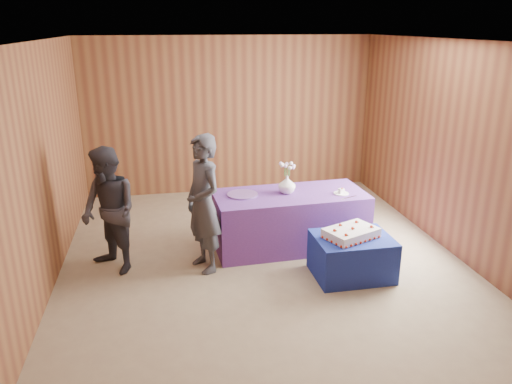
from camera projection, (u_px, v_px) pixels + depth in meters
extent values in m
plane|color=gray|center=(264.00, 263.00, 6.32)|extent=(6.00, 6.00, 0.00)
cube|color=brown|center=(230.00, 116.00, 8.68)|extent=(5.00, 0.04, 2.70)
cube|color=brown|center=(362.00, 283.00, 3.09)|extent=(5.00, 0.04, 2.70)
cube|color=brown|center=(40.00, 171.00, 5.45)|extent=(0.04, 6.00, 2.70)
cube|color=brown|center=(457.00, 150.00, 6.33)|extent=(0.04, 6.00, 2.70)
cube|color=white|center=(265.00, 41.00, 5.45)|extent=(5.00, 6.00, 0.04)
cube|color=navy|center=(352.00, 256.00, 5.93)|extent=(0.91, 0.71, 0.50)
cube|color=#68338E|center=(290.00, 220.00, 6.70)|extent=(2.04, 1.00, 0.75)
cube|color=white|center=(351.00, 233.00, 5.83)|extent=(0.70, 0.60, 0.11)
sphere|color=#B6250E|center=(344.00, 248.00, 5.53)|extent=(0.03, 0.03, 0.03)
sphere|color=#B6250E|center=(381.00, 236.00, 5.85)|extent=(0.03, 0.03, 0.03)
sphere|color=#B6250E|center=(320.00, 236.00, 5.85)|extent=(0.03, 0.03, 0.03)
sphere|color=#B6250E|center=(357.00, 225.00, 6.16)|extent=(0.03, 0.03, 0.03)
sphere|color=#B6250E|center=(346.00, 233.00, 5.64)|extent=(0.04, 0.04, 0.04)
cone|color=#135423|center=(348.00, 234.00, 5.65)|extent=(0.02, 0.03, 0.02)
sphere|color=#B6250E|center=(356.00, 222.00, 5.96)|extent=(0.04, 0.04, 0.04)
cone|color=#135423|center=(358.00, 223.00, 5.97)|extent=(0.02, 0.03, 0.02)
sphere|color=#B6250E|center=(351.00, 227.00, 5.81)|extent=(0.04, 0.04, 0.04)
cone|color=#135423|center=(353.00, 228.00, 5.82)|extent=(0.02, 0.03, 0.02)
imported|color=white|center=(287.00, 184.00, 6.56)|extent=(0.29, 0.29, 0.24)
cylinder|color=#316026|center=(290.00, 170.00, 6.51)|extent=(0.01, 0.01, 0.14)
sphere|color=#E1BDF5|center=(294.00, 165.00, 6.50)|extent=(0.05, 0.05, 0.05)
cylinder|color=#316026|center=(289.00, 170.00, 6.53)|extent=(0.01, 0.01, 0.14)
sphere|color=white|center=(291.00, 164.00, 6.54)|extent=(0.05, 0.05, 0.05)
cylinder|color=#316026|center=(287.00, 170.00, 6.54)|extent=(0.01, 0.01, 0.14)
sphere|color=#E1BDF5|center=(287.00, 164.00, 6.56)|extent=(0.05, 0.05, 0.05)
cylinder|color=#316026|center=(285.00, 170.00, 6.53)|extent=(0.01, 0.01, 0.14)
sphere|color=white|center=(283.00, 164.00, 6.54)|extent=(0.05, 0.05, 0.05)
cylinder|color=#316026|center=(285.00, 170.00, 6.51)|extent=(0.01, 0.01, 0.14)
sphere|color=#E1BDF5|center=(281.00, 165.00, 6.49)|extent=(0.05, 0.05, 0.05)
cylinder|color=#316026|center=(285.00, 171.00, 6.49)|extent=(0.01, 0.01, 0.14)
sphere|color=white|center=(282.00, 166.00, 6.44)|extent=(0.05, 0.05, 0.05)
cylinder|color=#316026|center=(286.00, 171.00, 6.47)|extent=(0.01, 0.01, 0.14)
sphere|color=#E1BDF5|center=(285.00, 167.00, 6.40)|extent=(0.05, 0.05, 0.05)
cylinder|color=#316026|center=(288.00, 171.00, 6.47)|extent=(0.01, 0.01, 0.14)
sphere|color=white|center=(290.00, 167.00, 6.41)|extent=(0.05, 0.05, 0.05)
cylinder|color=#316026|center=(290.00, 171.00, 6.49)|extent=(0.01, 0.01, 0.14)
sphere|color=#E1BDF5|center=(293.00, 166.00, 6.44)|extent=(0.05, 0.05, 0.05)
cylinder|color=#734E9C|center=(243.00, 194.00, 6.51)|extent=(0.48, 0.48, 0.02)
cylinder|color=white|center=(341.00, 193.00, 6.57)|extent=(0.22, 0.22, 0.01)
cube|color=white|center=(341.00, 191.00, 6.55)|extent=(0.08, 0.08, 0.06)
sphere|color=#B6250E|center=(342.00, 188.00, 6.52)|extent=(0.02, 0.02, 0.02)
cube|color=silver|center=(349.00, 198.00, 6.42)|extent=(0.25, 0.12, 0.00)
imported|color=#33343C|center=(203.00, 204.00, 5.92)|extent=(0.61, 0.72, 1.69)
imported|color=#31313A|center=(109.00, 211.00, 5.90)|extent=(0.92, 0.95, 1.54)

